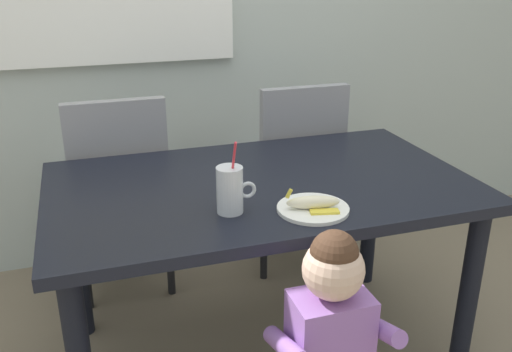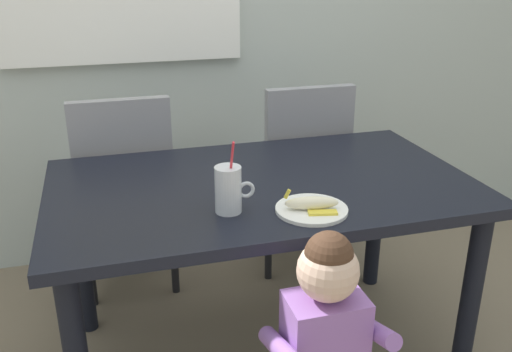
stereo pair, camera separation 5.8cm
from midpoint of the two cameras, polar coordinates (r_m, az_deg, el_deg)
The scene contains 8 objects.
ground_plane at distance 2.38m, azimuth -0.27°, elevation -17.63°, with size 24.00×24.00×0.00m, color #7A6B56.
dining_table at distance 2.03m, azimuth -0.30°, elevation -3.14°, with size 1.50×0.88×0.75m.
dining_chair_left at distance 2.58m, azimuth -14.46°, elevation -0.93°, with size 0.44×0.44×0.96m.
dining_chair_right at distance 2.74m, azimuth 3.30°, elevation 1.08°, with size 0.44×0.44×0.96m.
toddler_standing at distance 1.63m, azimuth 6.55°, elevation -15.54°, with size 0.33×0.24×0.84m.
milk_cup at distance 1.73m, azimuth -3.62°, elevation -1.69°, with size 0.13×0.09×0.25m.
snack_plate at distance 1.77m, azimuth 4.93°, elevation -3.37°, with size 0.23×0.23×0.01m, color white.
peeled_banana at distance 1.75m, azimuth 5.01°, elevation -2.76°, with size 0.18×0.12×0.07m.
Camera 1 is at (-0.58, -1.74, 1.51)m, focal length 38.96 mm.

